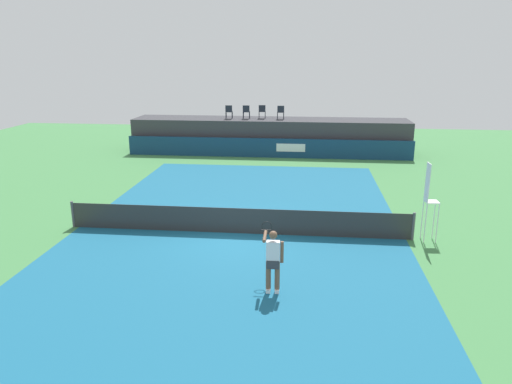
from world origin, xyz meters
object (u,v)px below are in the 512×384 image
Objects in this scene: spectator_chair_center at (262,111)px; net_post_near at (73,214)px; spectator_chair_far_left at (229,111)px; net_post_far at (413,226)px; spectator_chair_right at (281,112)px; tennis_ball at (118,216)px; spectator_chair_left at (246,111)px; tennis_player at (273,259)px; umpire_chair at (429,197)px.

net_post_near is at bearing -110.17° from spectator_chair_center.
net_post_far is at bearing -59.41° from spectator_chair_far_left.
spectator_chair_right is 16.27m from net_post_far.
tennis_ball is (1.23, 1.24, -0.46)m from net_post_near.
spectator_chair_left is 17.14m from net_post_far.
spectator_chair_center is at bearing 10.15° from spectator_chair_far_left.
spectator_chair_far_left is at bearing 102.53° from tennis_player.
spectator_chair_far_left is 19.87m from tennis_player.
spectator_chair_right is at bearing 0.75° from spectator_chair_left.
umpire_chair is at bearing -61.62° from spectator_chair_left.
spectator_chair_center is 0.89× the size of net_post_far.
spectator_chair_center is 15.09m from tennis_ball.
spectator_chair_far_left is 13.06× the size of tennis_ball.
spectator_chair_left is 1.00× the size of spectator_chair_right.
net_post_near is at bearing 179.97° from umpire_chair.
spectator_chair_left is 17.24m from umpire_chair.
spectator_chair_left is at bearing 118.38° from umpire_chair.
umpire_chair is at bearing -68.66° from spectator_chair_right.
spectator_chair_right is (2.25, 0.03, 0.00)m from spectator_chair_left.
tennis_ball is (-6.58, 5.53, -0.92)m from tennis_player.
spectator_chair_center is at bearing 72.62° from tennis_ball.
tennis_ball is at bearing -107.38° from spectator_chair_center.
tennis_player is 26.03× the size of tennis_ball.
tennis_player is (0.91, -19.45, -1.73)m from spectator_chair_right.
tennis_ball is (-4.44, -14.18, -2.66)m from spectator_chair_center.
spectator_chair_left is 0.50× the size of tennis_player.
umpire_chair is at bearing -58.23° from spectator_chair_far_left.
spectator_chair_far_left is at bearing 120.59° from net_post_far.
net_post_near is 8.92m from tennis_player.
spectator_chair_far_left is 14.23m from tennis_ball.
umpire_chair is (7.16, -15.42, -1.11)m from spectator_chair_center.
tennis_player is at bearing -87.33° from spectator_chair_right.
spectator_chair_left is 0.32× the size of umpire_chair.
net_post_near reaches higher than tennis_ball.
net_post_near is at bearing 180.00° from net_post_far.
spectator_chair_far_left is at bearing 121.77° from umpire_chair.
spectator_chair_center is at bearing 114.91° from umpire_chair.
spectator_chair_far_left reaches higher than tennis_ball.
umpire_chair is at bearing -6.12° from tennis_ball.
spectator_chair_left is at bearing 99.24° from tennis_player.
spectator_chair_center is 1.26m from spectator_chair_right.
tennis_player is at bearing -80.76° from spectator_chair_left.
spectator_chair_far_left and spectator_chair_left have the same top height.
umpire_chair is (8.18, -15.13, -1.11)m from spectator_chair_left.
tennis_ball is (-2.29, -13.79, -2.66)m from spectator_chair_far_left.
spectator_chair_left reaches higher than net_post_far.
net_post_near is (-4.65, -15.13, -2.19)m from spectator_chair_left.
tennis_player is (-4.59, -4.29, 0.46)m from net_post_far.
tennis_player is at bearing -28.79° from net_post_near.
tennis_player is (4.29, -19.32, -1.73)m from spectator_chair_far_left.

